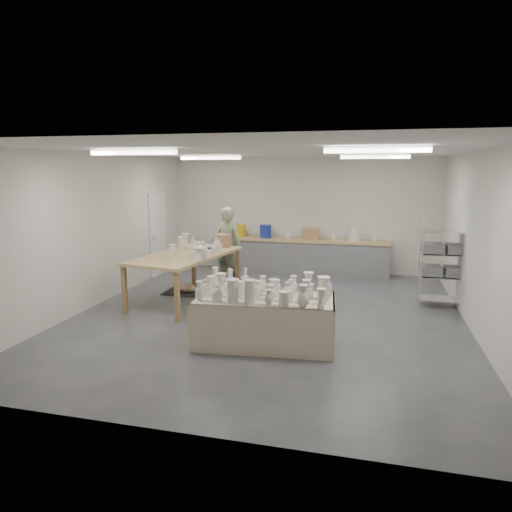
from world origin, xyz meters
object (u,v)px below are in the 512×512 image
(drying_table, at_px, (265,317))
(potter, at_px, (229,247))
(work_table, at_px, (192,254))
(red_stool, at_px, (232,270))

(drying_table, height_order, potter, potter)
(drying_table, xyz_separation_m, work_table, (-2.02, 2.08, 0.53))
(drying_table, relative_size, potter, 1.20)
(work_table, relative_size, red_stool, 6.82)
(work_table, xyz_separation_m, potter, (0.39, 1.29, -0.04))
(drying_table, distance_m, work_table, 2.95)
(potter, bearing_deg, drying_table, 133.22)
(work_table, height_order, red_stool, work_table)
(drying_table, bearing_deg, potter, 110.81)
(work_table, height_order, potter, potter)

